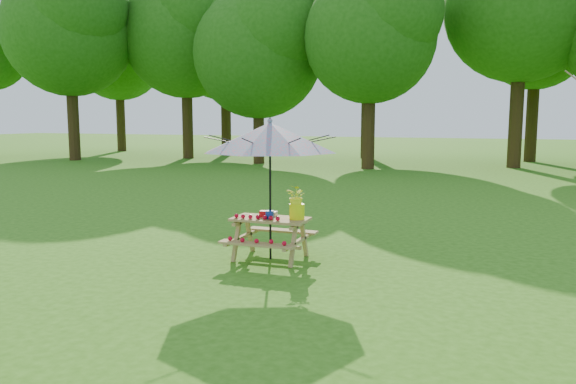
% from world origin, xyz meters
% --- Properties ---
extents(ground, '(120.00, 120.00, 0.00)m').
position_xyz_m(ground, '(0.00, 0.00, 0.00)').
color(ground, '#326C14').
rests_on(ground, ground).
extents(picnic_table, '(1.20, 1.32, 0.67)m').
position_xyz_m(picnic_table, '(-0.74, 4.25, 0.33)').
color(picnic_table, '#A07648').
rests_on(picnic_table, ground).
extents(patio_umbrella, '(2.18, 2.18, 2.25)m').
position_xyz_m(patio_umbrella, '(-0.74, 4.25, 1.95)').
color(patio_umbrella, black).
rests_on(patio_umbrella, ground).
extents(produce_bins, '(0.28, 0.40, 0.13)m').
position_xyz_m(produce_bins, '(-0.78, 4.28, 0.72)').
color(produce_bins, red).
rests_on(produce_bins, picnic_table).
extents(tomatoes_row, '(0.77, 0.13, 0.07)m').
position_xyz_m(tomatoes_row, '(-0.89, 4.07, 0.71)').
color(tomatoes_row, red).
rests_on(tomatoes_row, picnic_table).
extents(flower_bucket, '(0.41, 0.39, 0.54)m').
position_xyz_m(flower_bucket, '(-0.31, 4.30, 0.96)').
color(flower_bucket, '#F7FF0D').
rests_on(flower_bucket, picnic_table).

